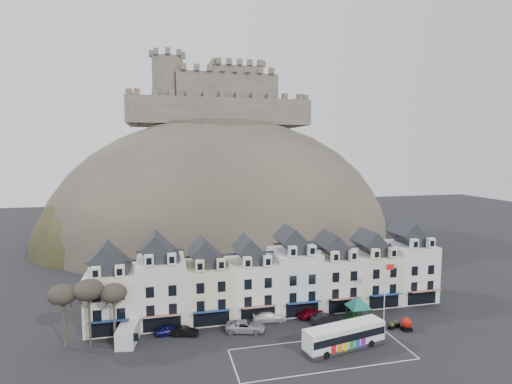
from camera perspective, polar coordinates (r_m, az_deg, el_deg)
ground at (r=51.76m, az=7.76°, el=-22.87°), size 300.00×300.00×0.00m
coach_bay_markings at (r=53.45m, az=9.39°, el=-21.90°), size 22.00×7.50×0.01m
townhouse_terrace at (r=63.62m, az=2.60°, el=-11.99°), size 54.40×9.35×11.80m
castle_hill at (r=115.24m, az=-4.29°, el=-6.47°), size 100.00×76.00×68.00m
castle at (r=120.28m, az=-5.36°, el=13.25°), size 50.20×22.20×22.00m
tree_left_far at (r=56.94m, az=-25.89°, el=-13.10°), size 3.61×3.61×8.24m
tree_left_mid at (r=56.26m, az=-22.85°, el=-12.82°), size 3.78×3.78×8.64m
tree_left_near at (r=56.08m, az=-19.71°, el=-13.51°), size 3.43×3.43×7.84m
bus at (r=54.53m, az=12.50°, el=-19.36°), size 11.29×4.63×3.11m
bus_shelter at (r=61.96m, az=14.38°, el=-14.97°), size 6.02×6.02×3.82m
red_buoy at (r=61.93m, az=20.70°, el=-17.21°), size 1.48×1.48×1.83m
flagpole at (r=61.36m, az=18.01°, el=-13.07°), size 1.31×0.26×9.11m
white_van at (r=57.62m, az=-17.77°, el=-18.65°), size 3.01×5.47×2.37m
planter_west at (r=62.62m, az=19.34°, el=-17.31°), size 1.13×0.75×1.08m
planter_east at (r=61.85m, az=18.80°, el=-17.63°), size 1.11×0.83×1.00m
car_navy at (r=58.55m, az=-12.21°, el=-18.62°), size 4.24×2.22×1.38m
car_black at (r=57.77m, az=-10.14°, el=-19.01°), size 3.92×2.21×1.22m
car_silver at (r=58.05m, az=-1.53°, el=-18.62°), size 5.88×3.87×1.52m
car_white at (r=61.16m, az=1.85°, el=-17.33°), size 5.14×2.31×1.46m
car_maroon at (r=63.07m, az=7.83°, el=-16.59°), size 4.89×3.58×1.55m
car_charcoal at (r=61.42m, az=9.86°, el=-17.34°), size 4.42×2.06×1.40m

